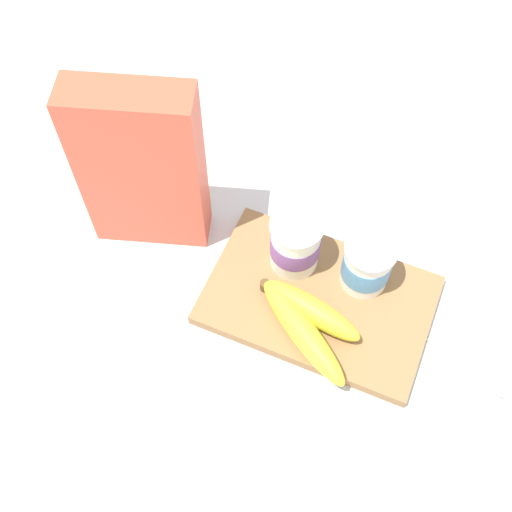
# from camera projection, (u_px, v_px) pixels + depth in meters

# --- Properties ---
(ground_plane) EXTENTS (2.40, 2.40, 0.00)m
(ground_plane) POSITION_uv_depth(u_px,v_px,m) (318.00, 303.00, 0.93)
(ground_plane) COLOR silver
(cutting_board) EXTENTS (0.32, 0.21, 0.02)m
(cutting_board) POSITION_uv_depth(u_px,v_px,m) (318.00, 300.00, 0.92)
(cutting_board) COLOR olive
(cutting_board) RESTS_ON ground_plane
(cereal_box) EXTENTS (0.18, 0.11, 0.29)m
(cereal_box) POSITION_uv_depth(u_px,v_px,m) (142.00, 169.00, 0.88)
(cereal_box) COLOR #D85138
(cereal_box) RESTS_ON ground_plane
(yogurt_cup_front) EXTENTS (0.08, 0.08, 0.09)m
(yogurt_cup_front) POSITION_uv_depth(u_px,v_px,m) (295.00, 243.00, 0.91)
(yogurt_cup_front) COLOR white
(yogurt_cup_front) RESTS_ON cutting_board
(yogurt_cup_back) EXTENTS (0.07, 0.07, 0.09)m
(yogurt_cup_back) POSITION_uv_depth(u_px,v_px,m) (367.00, 265.00, 0.90)
(yogurt_cup_back) COLOR white
(yogurt_cup_back) RESTS_ON cutting_board
(banana_bunch) EXTENTS (0.17, 0.14, 0.04)m
(banana_bunch) POSITION_uv_depth(u_px,v_px,m) (306.00, 321.00, 0.88)
(banana_bunch) COLOR yellow
(banana_bunch) RESTS_ON cutting_board
(spoon) EXTENTS (0.13, 0.05, 0.01)m
(spoon) POSITION_uv_depth(u_px,v_px,m) (483.00, 376.00, 0.87)
(spoon) COLOR silver
(spoon) RESTS_ON ground_plane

